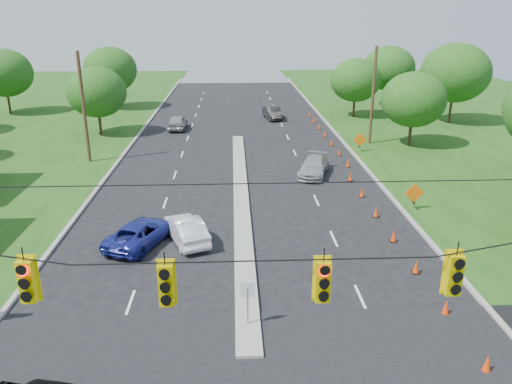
{
  "coord_description": "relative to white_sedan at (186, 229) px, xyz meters",
  "views": [
    {
      "loc": [
        -0.46,
        -10.79,
        11.73
      ],
      "look_at": [
        0.7,
        14.06,
        2.8
      ],
      "focal_mm": 35.0,
      "sensor_mm": 36.0,
      "label": 1
    }
  ],
  "objects": [
    {
      "name": "cone_10",
      "position": [
        11.87,
        23.89,
        -0.35
      ],
      "size": [
        0.32,
        0.32,
        0.7
      ],
      "primitive_type": "cone",
      "color": "#E43C0C",
      "rests_on": "ground"
    },
    {
      "name": "signal_span",
      "position": [
        3.05,
        -15.11,
        4.27
      ],
      "size": [
        25.6,
        0.32,
        9.0
      ],
      "color": "#422D1C",
      "rests_on": "ground"
    },
    {
      "name": "cone_6",
      "position": [
        11.27,
        9.89,
        -0.35
      ],
      "size": [
        0.32,
        0.32,
        0.7
      ],
      "primitive_type": "cone",
      "color": "#E43C0C",
      "rests_on": "ground"
    },
    {
      "name": "median",
      "position": [
        3.1,
        6.89,
        -0.7
      ],
      "size": [
        1.0,
        34.0,
        0.18
      ],
      "primitive_type": "cube",
      "color": "gray",
      "rests_on": "ground"
    },
    {
      "name": "tree_9",
      "position": [
        19.1,
        19.89,
        3.64
      ],
      "size": [
        5.88,
        5.88,
        6.86
      ],
      "color": "black",
      "rests_on": "ground"
    },
    {
      "name": "cone_0",
      "position": [
        11.27,
        -11.11,
        -0.35
      ],
      "size": [
        0.32,
        0.32,
        0.7
      ],
      "primitive_type": "cone",
      "color": "#E43C0C",
      "rests_on": "ground"
    },
    {
      "name": "median_sign",
      "position": [
        3.1,
        -8.11,
        0.76
      ],
      "size": [
        0.55,
        0.06,
        2.05
      ],
      "color": "gray",
      "rests_on": "ground"
    },
    {
      "name": "curb_left",
      "position": [
        -7.0,
        15.89,
        -0.7
      ],
      "size": [
        0.25,
        110.0,
        0.16
      ],
      "primitive_type": "cube",
      "color": "gray",
      "rests_on": "ground"
    },
    {
      "name": "cone_8",
      "position": [
        11.87,
        16.89,
        -0.35
      ],
      "size": [
        0.32,
        0.32,
        0.7
      ],
      "primitive_type": "cone",
      "color": "#E43C0C",
      "rests_on": "ground"
    },
    {
      "name": "utility_pole_far_left",
      "position": [
        -9.4,
        15.89,
        3.8
      ],
      "size": [
        0.28,
        0.28,
        9.0
      ],
      "primitive_type": "cylinder",
      "color": "#422D1C",
      "rests_on": "ground"
    },
    {
      "name": "tree_12",
      "position": [
        17.1,
        33.89,
        3.64
      ],
      "size": [
        5.88,
        5.88,
        6.86
      ],
      "color": "black",
      "rests_on": "ground"
    },
    {
      "name": "blue_pickup",
      "position": [
        -2.42,
        -0.3,
        -0.04
      ],
      "size": [
        3.77,
        5.21,
        1.32
      ],
      "primitive_type": "imported",
      "rotation": [
        0.0,
        0.0,
        2.77
      ],
      "color": "navy",
      "rests_on": "ground"
    },
    {
      "name": "work_sign_1",
      "position": [
        13.9,
        3.89,
        0.39
      ],
      "size": [
        1.27,
        0.58,
        1.37
      ],
      "color": "black",
      "rests_on": "ground"
    },
    {
      "name": "cone_13",
      "position": [
        11.87,
        34.39,
        -0.35
      ],
      "size": [
        0.32,
        0.32,
        0.7
      ],
      "primitive_type": "cone",
      "color": "#E43C0C",
      "rests_on": "ground"
    },
    {
      "name": "tree_11",
      "position": [
        23.1,
        40.89,
        4.26
      ],
      "size": [
        6.72,
        6.72,
        7.84
      ],
      "color": "black",
      "rests_on": "ground"
    },
    {
      "name": "work_sign_2",
      "position": [
        13.9,
        17.89,
        0.39
      ],
      "size": [
        1.27,
        0.58,
        1.37
      ],
      "color": "black",
      "rests_on": "ground"
    },
    {
      "name": "silver_car_oncoming",
      "position": [
        -3.28,
        28.12,
        0.07
      ],
      "size": [
        1.96,
        4.59,
        1.55
      ],
      "primitive_type": "imported",
      "rotation": [
        0.0,
        0.0,
        3.11
      ],
      "color": "gray",
      "rests_on": "ground"
    },
    {
      "name": "tree_5",
      "position": [
        -10.9,
        25.89,
        3.64
      ],
      "size": [
        5.88,
        5.88,
        6.86
      ],
      "color": "black",
      "rests_on": "ground"
    },
    {
      "name": "cone_11",
      "position": [
        11.87,
        27.39,
        -0.35
      ],
      "size": [
        0.32,
        0.32,
        0.7
      ],
      "primitive_type": "cone",
      "color": "#E43C0C",
      "rests_on": "ground"
    },
    {
      "name": "cone_9",
      "position": [
        11.87,
        20.39,
        -0.35
      ],
      "size": [
        0.32,
        0.32,
        0.7
      ],
      "primitive_type": "cone",
      "color": "#E43C0C",
      "rests_on": "ground"
    },
    {
      "name": "cone_5",
      "position": [
        11.27,
        6.39,
        -0.35
      ],
      "size": [
        0.32,
        0.32,
        0.7
      ],
      "primitive_type": "cone",
      "color": "#E43C0C",
      "rests_on": "ground"
    },
    {
      "name": "utility_pole_far_right",
      "position": [
        15.6,
        20.89,
        3.8
      ],
      "size": [
        0.28,
        0.28,
        9.0
      ],
      "primitive_type": "cylinder",
      "color": "#422D1C",
      "rests_on": "ground"
    },
    {
      "name": "tree_10",
      "position": [
        27.1,
        29.89,
        4.88
      ],
      "size": [
        7.56,
        7.56,
        8.82
      ],
      "color": "black",
      "rests_on": "ground"
    },
    {
      "name": "cone_2",
      "position": [
        11.27,
        -4.11,
        -0.35
      ],
      "size": [
        0.32,
        0.32,
        0.7
      ],
      "primitive_type": "cone",
      "color": "#E43C0C",
      "rests_on": "ground"
    },
    {
      "name": "white_sedan",
      "position": [
        0.0,
        0.0,
        0.0
      ],
      "size": [
        2.94,
        4.51,
        1.4
      ],
      "primitive_type": "imported",
      "rotation": [
        0.0,
        0.0,
        3.52
      ],
      "color": "white",
      "rests_on": "ground"
    },
    {
      "name": "silver_car_far",
      "position": [
        8.78,
        11.42,
        -0.02
      ],
      "size": [
        3.28,
        5.08,
        1.37
      ],
      "primitive_type": "imported",
      "rotation": [
        0.0,
        0.0,
        -0.31
      ],
      "color": "#98989A",
      "rests_on": "ground"
    },
    {
      "name": "cone_1",
      "position": [
        11.27,
        -7.61,
        -0.35
      ],
      "size": [
        0.32,
        0.32,
        0.7
      ],
      "primitive_type": "cone",
      "color": "#E43C0C",
      "rests_on": "ground"
    },
    {
      "name": "cone_7",
      "position": [
        11.87,
        13.39,
        -0.35
      ],
      "size": [
        0.32,
        0.32,
        0.7
      ],
      "primitive_type": "cone",
      "color": "#E43C0C",
      "rests_on": "ground"
    },
    {
      "name": "cone_3",
      "position": [
        11.27,
        -0.61,
        -0.35
      ],
      "size": [
        0.32,
        0.32,
        0.7
      ],
      "primitive_type": "cone",
      "color": "#E43C0C",
      "rests_on": "ground"
    },
    {
      "name": "dark_car_receding",
      "position": [
        7.3,
        33.23,
        0.04
      ],
      "size": [
        2.29,
        4.67,
        1.47
      ],
      "primitive_type": "imported",
      "rotation": [
        0.0,
        0.0,
        0.17
      ],
      "color": "black",
      "rests_on": "ground"
    },
    {
      "name": "cone_4",
      "position": [
        11.27,
        2.89,
        -0.35
      ],
      "size": [
        0.32,
        0.32,
        0.7
      ],
      "primitive_type": "cone",
      "color": "#E43C0C",
      "rests_on": "ground"
    },
    {
      "name": "tree_6",
      "position": [
        -12.9,
        40.89,
        4.26
      ],
      "size": [
        6.72,
        6.72,
        7.84
      ],
      "color": "black",
      "rests_on": "ground"
    },
    {
      "name": "cone_12",
      "position": [
        11.87,
        30.89,
        -0.35
      ],
      "size": [
        0.32,
        0.32,
        0.7
      ],
      "primitive_type": "cone",
      "color": "#E43C0C",
      "rests_on": "ground"
    },
    {
      "name": "tree_4",
      "position": [
        -24.9,
        37.89,
        4.26
      ],
      "size": [
        6.72,
        6.72,
        7.84
      ],
      "color": "black",
      "rests_on": "ground"
    },
    {
      "name": "curb_right",
      "position": [
        13.2,
        15.89,
        -0.7
      ],
      "size": [
        0.25,
        110.0,
        0.16
      ],
      "primitive_type": "cube",
      "color": "gray",
      "rests_on": "ground"
    }
  ]
}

